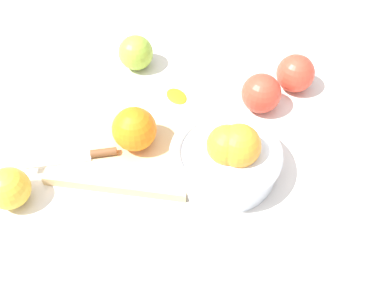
{
  "coord_description": "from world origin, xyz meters",
  "views": [
    {
      "loc": [
        -0.11,
        0.51,
        0.61
      ],
      "look_at": [
        -0.04,
        0.04,
        0.04
      ],
      "focal_mm": 40.51,
      "sensor_mm": 36.0,
      "label": 1
    }
  ],
  "objects_px": {
    "apple_back_right": "(9,188)",
    "apple_front_left_2": "(261,93)",
    "cutting_board": "(124,154)",
    "apple_front_right": "(136,53)",
    "bowl": "(227,156)",
    "knife": "(85,156)",
    "orange_on_board": "(134,129)",
    "apple_front_left": "(295,73)"
  },
  "relations": [
    {
      "from": "bowl",
      "to": "apple_front_left_2",
      "type": "distance_m",
      "value": 0.17
    },
    {
      "from": "bowl",
      "to": "apple_front_left",
      "type": "distance_m",
      "value": 0.26
    },
    {
      "from": "cutting_board",
      "to": "apple_front_right",
      "type": "relative_size",
      "value": 3.36
    },
    {
      "from": "cutting_board",
      "to": "knife",
      "type": "height_order",
      "value": "knife"
    },
    {
      "from": "knife",
      "to": "apple_front_right",
      "type": "xyz_separation_m",
      "value": [
        -0.03,
        -0.27,
        0.01
      ]
    },
    {
      "from": "cutting_board",
      "to": "apple_back_right",
      "type": "distance_m",
      "value": 0.2
    },
    {
      "from": "orange_on_board",
      "to": "knife",
      "type": "height_order",
      "value": "orange_on_board"
    },
    {
      "from": "bowl",
      "to": "apple_front_right",
      "type": "distance_m",
      "value": 0.33
    },
    {
      "from": "bowl",
      "to": "apple_front_left_2",
      "type": "height_order",
      "value": "bowl"
    },
    {
      "from": "apple_front_left_2",
      "to": "apple_back_right",
      "type": "bearing_deg",
      "value": 34.73
    },
    {
      "from": "knife",
      "to": "apple_front_left",
      "type": "height_order",
      "value": "apple_front_left"
    },
    {
      "from": "knife",
      "to": "cutting_board",
      "type": "bearing_deg",
      "value": -159.33
    },
    {
      "from": "apple_front_right",
      "to": "apple_front_left_2",
      "type": "height_order",
      "value": "apple_front_left_2"
    },
    {
      "from": "cutting_board",
      "to": "apple_back_right",
      "type": "bearing_deg",
      "value": 35.31
    },
    {
      "from": "cutting_board",
      "to": "apple_front_left",
      "type": "height_order",
      "value": "apple_front_left"
    },
    {
      "from": "orange_on_board",
      "to": "apple_front_right",
      "type": "distance_m",
      "value": 0.23
    },
    {
      "from": "knife",
      "to": "apple_back_right",
      "type": "xyz_separation_m",
      "value": [
        0.1,
        0.09,
        0.01
      ]
    },
    {
      "from": "cutting_board",
      "to": "apple_front_left_2",
      "type": "height_order",
      "value": "apple_front_left_2"
    },
    {
      "from": "apple_front_right",
      "to": "apple_front_left_2",
      "type": "bearing_deg",
      "value": 161.53
    },
    {
      "from": "apple_front_right",
      "to": "apple_back_right",
      "type": "bearing_deg",
      "value": 70.58
    },
    {
      "from": "apple_front_left",
      "to": "apple_front_right",
      "type": "height_order",
      "value": "apple_front_left"
    },
    {
      "from": "apple_front_right",
      "to": "apple_front_left_2",
      "type": "relative_size",
      "value": 0.95
    },
    {
      "from": "orange_on_board",
      "to": "apple_front_right",
      "type": "xyz_separation_m",
      "value": [
        0.05,
        -0.23,
        -0.02
      ]
    },
    {
      "from": "orange_on_board",
      "to": "knife",
      "type": "relative_size",
      "value": 0.5
    },
    {
      "from": "apple_front_right",
      "to": "apple_front_left_2",
      "type": "distance_m",
      "value": 0.28
    },
    {
      "from": "bowl",
      "to": "apple_back_right",
      "type": "xyz_separation_m",
      "value": [
        0.34,
        0.11,
        -0.01
      ]
    },
    {
      "from": "apple_back_right",
      "to": "apple_front_left_2",
      "type": "height_order",
      "value": "apple_front_left_2"
    },
    {
      "from": "apple_front_left",
      "to": "apple_front_left_2",
      "type": "distance_m",
      "value": 0.09
    },
    {
      "from": "apple_back_right",
      "to": "apple_front_left_2",
      "type": "distance_m",
      "value": 0.48
    },
    {
      "from": "bowl",
      "to": "apple_front_left_2",
      "type": "xyz_separation_m",
      "value": [
        -0.05,
        -0.16,
        -0.0
      ]
    },
    {
      "from": "apple_front_left",
      "to": "apple_back_right",
      "type": "xyz_separation_m",
      "value": [
        0.46,
        0.34,
        -0.0
      ]
    },
    {
      "from": "cutting_board",
      "to": "orange_on_board",
      "type": "height_order",
      "value": "orange_on_board"
    },
    {
      "from": "bowl",
      "to": "apple_front_left",
      "type": "relative_size",
      "value": 2.49
    },
    {
      "from": "knife",
      "to": "apple_front_left",
      "type": "bearing_deg",
      "value": -145.33
    },
    {
      "from": "knife",
      "to": "apple_front_left",
      "type": "distance_m",
      "value": 0.44
    },
    {
      "from": "apple_front_left",
      "to": "apple_front_right",
      "type": "bearing_deg",
      "value": -3.7
    },
    {
      "from": "apple_front_right",
      "to": "orange_on_board",
      "type": "bearing_deg",
      "value": 102.61
    },
    {
      "from": "cutting_board",
      "to": "orange_on_board",
      "type": "bearing_deg",
      "value": -134.19
    },
    {
      "from": "apple_front_left_2",
      "to": "apple_front_left",
      "type": "bearing_deg",
      "value": -134.36
    },
    {
      "from": "cutting_board",
      "to": "apple_front_right",
      "type": "height_order",
      "value": "apple_front_right"
    },
    {
      "from": "knife",
      "to": "apple_back_right",
      "type": "height_order",
      "value": "apple_back_right"
    },
    {
      "from": "orange_on_board",
      "to": "knife",
      "type": "bearing_deg",
      "value": 27.83
    }
  ]
}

